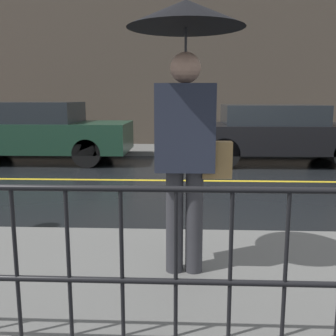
% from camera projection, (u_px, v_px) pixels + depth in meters
% --- Properties ---
extents(ground_plane, '(80.00, 80.00, 0.00)m').
position_uv_depth(ground_plane, '(214.00, 181.00, 7.65)').
color(ground_plane, black).
extents(sidewalk_near, '(28.00, 2.44, 0.12)m').
position_uv_depth(sidewalk_near, '(252.00, 286.00, 3.26)').
color(sidewalk_near, '#60605E').
rests_on(sidewalk_near, ground_plane).
extents(sidewalk_far, '(28.00, 1.81, 0.12)m').
position_uv_depth(sidewalk_far, '(204.00, 150.00, 11.71)').
color(sidewalk_far, '#60605E').
rests_on(sidewalk_far, ground_plane).
extents(lane_marking, '(25.20, 0.12, 0.01)m').
position_uv_depth(lane_marking, '(214.00, 181.00, 7.65)').
color(lane_marking, gold).
rests_on(lane_marking, ground_plane).
extents(building_storefront, '(28.00, 0.30, 5.67)m').
position_uv_depth(building_storefront, '(204.00, 57.00, 12.26)').
color(building_storefront, '#4C4238').
rests_on(building_storefront, ground_plane).
extents(railing_foreground, '(12.00, 0.04, 1.00)m').
position_uv_depth(railing_foreground, '(286.00, 254.00, 2.18)').
color(railing_foreground, black).
rests_on(railing_foreground, sidewalk_near).
extents(pedestrian, '(0.93, 0.93, 2.22)m').
position_uv_depth(pedestrian, '(186.00, 78.00, 3.12)').
color(pedestrian, '#333338').
rests_on(pedestrian, sidewalk_near).
extents(car_dark_green, '(4.52, 1.81, 1.49)m').
position_uv_depth(car_dark_green, '(37.00, 131.00, 9.82)').
color(car_dark_green, '#193828').
rests_on(car_dark_green, ground_plane).
extents(car_black, '(4.45, 1.86, 1.43)m').
position_uv_depth(car_black, '(276.00, 133.00, 9.57)').
color(car_black, black).
rests_on(car_black, ground_plane).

